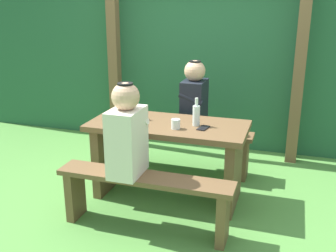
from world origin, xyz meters
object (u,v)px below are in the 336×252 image
bottle_right (196,115)px  cell_phone (203,128)px  bench_far (185,141)px  person_white_shirt (127,133)px  bench_near (145,191)px  bottle_left (135,109)px  picnic_table (168,147)px  drinking_glass (176,124)px  person_black_coat (194,99)px

bottle_right → cell_phone: bearing=-38.3°
bench_far → person_white_shirt: size_ratio=1.95×
bench_near → bottle_left: bottle_left is taller
bottle_right → bench_far: bearing=113.3°
picnic_table → bottle_right: (0.25, 0.01, 0.32)m
person_white_shirt → drinking_glass: person_white_shirt is taller
cell_phone → bottle_right: bearing=152.8°
bottle_right → cell_phone: size_ratio=1.76×
bottle_left → bottle_right: (0.58, -0.03, 0.01)m
bench_near → person_white_shirt: 0.48m
picnic_table → bench_far: 0.62m
person_white_shirt → bottle_left: size_ratio=3.29×
bench_near → bottle_left: 0.86m
bottle_left → cell_phone: size_ratio=1.56×
cell_phone → bottle_left: bearing=-177.1°
bench_far → person_black_coat: size_ratio=1.95×
bench_far → person_black_coat: person_black_coat is taller
person_black_coat → bench_far: bearing=177.8°
bench_near → person_white_shirt: person_white_shirt is taller
drinking_glass → cell_phone: drinking_glass is taller
bench_far → bottle_left: size_ratio=6.41×
bench_near → cell_phone: cell_phone is taller
drinking_glass → bottle_left: bearing=158.9°
person_black_coat → bottle_right: 0.61m
picnic_table → person_white_shirt: (-0.13, -0.60, 0.31)m
person_white_shirt → bottle_left: (-0.20, 0.64, 0.00)m
picnic_table → bench_near: (0.00, -0.60, -0.15)m
bottle_right → cell_phone: (0.08, -0.06, -0.09)m
bench_near → person_white_shirt: (-0.13, 0.00, 0.47)m
person_white_shirt → cell_phone: (0.47, 0.54, -0.08)m
bench_far → drinking_glass: 0.85m
bench_far → bottle_left: bottle_left is taller
bottle_left → cell_phone: (0.66, -0.09, -0.09)m
bottle_left → picnic_table: bearing=-7.3°
person_white_shirt → bottle_right: bearing=57.5°
bench_near → picnic_table: bearing=90.0°
picnic_table → drinking_glass: drinking_glass is taller
bottle_left → cell_phone: bearing=-8.1°
person_black_coat → drinking_glass: 0.73m
bottle_right → person_white_shirt: bearing=-122.5°
person_white_shirt → bench_near: bearing=-1.4°
bench_near → drinking_glass: drinking_glass is taller
picnic_table → bottle_right: 0.41m
drinking_glass → picnic_table: bearing=130.5°
bottle_right → bottle_left: bearing=176.9°
bench_far → bottle_right: size_ratio=5.67×
bench_far → bench_near: bearing=-90.0°
cell_phone → person_black_coat: bearing=121.8°
person_white_shirt → bench_far: bearing=83.6°
bench_far → bottle_right: bottle_right is taller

